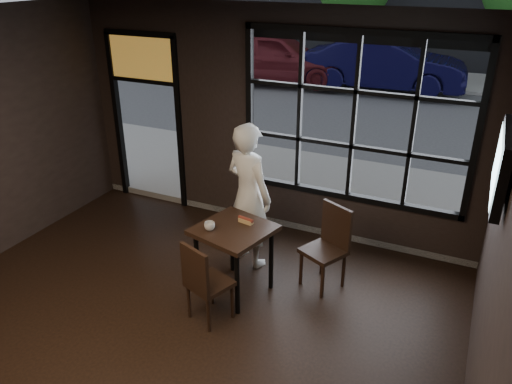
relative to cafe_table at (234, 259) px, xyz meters
The scene contains 15 objects.
floor 1.84m from the cafe_table, 100.49° to the right, with size 6.00×7.00×0.02m, color black.
ceiling 3.30m from the cafe_table, 100.49° to the right, with size 6.00×7.00×0.02m, color black.
wall_right 3.40m from the cafe_table, 33.19° to the right, with size 0.04×7.00×3.20m, color black.
window_frame 2.38m from the cafe_table, 63.41° to the left, with size 3.06×0.12×2.28m, color black.
stained_transom 3.55m from the cafe_table, 144.18° to the left, with size 1.20×0.06×0.70m, color orange.
street_asphalt 22.26m from the cafe_table, 90.83° to the left, with size 60.00×41.00×0.04m, color #545456.
cafe_table is the anchor object (origin of this frame).
chair_near 0.57m from the cafe_table, 91.01° to the right, with size 0.42×0.42×0.98m, color black.
chair_window 1.08m from the cafe_table, 30.23° to the left, with size 0.45×0.45×1.04m, color black.
man 0.87m from the cafe_table, 101.21° to the left, with size 0.70×0.46×1.92m, color white.
hotdog 0.50m from the cafe_table, 66.40° to the left, with size 0.20×0.08×0.06m, color tan, non-canonical shape.
cup 0.55m from the cafe_table, 145.47° to the right, with size 0.12×0.12×0.10m, color silver.
tv 3.09m from the cafe_table, ahead, with size 0.12×1.06×0.62m, color black.
navy_car 10.87m from the cafe_table, 92.67° to the left, with size 1.63×4.68×1.54m, color black.
maroon_car 11.26m from the cafe_table, 110.51° to the left, with size 1.88×4.67×1.59m, color #5B171E.
Camera 1 is at (2.69, -2.72, 3.67)m, focal length 35.00 mm.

